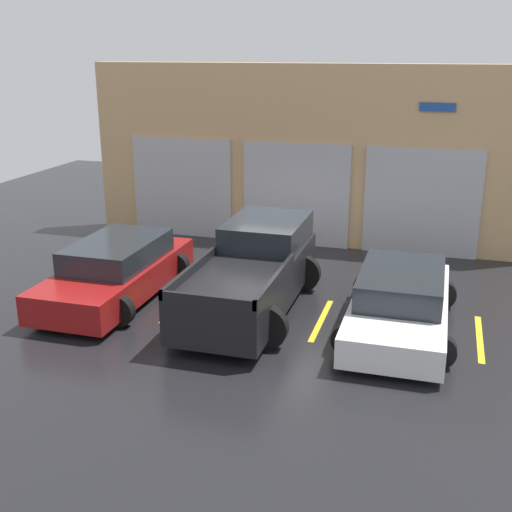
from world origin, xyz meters
The scene contains 9 objects.
ground_plane centered at (0.00, 0.00, 0.00)m, with size 28.00×28.00×0.00m, color black.
shophouse_building centered at (-0.01, 3.28, 2.44)m, with size 12.52×0.68×4.99m.
pickup_truck centered at (0.00, -1.91, 0.81)m, with size 2.44×5.05×1.70m.
sedan_white centered at (3.12, -2.13, 0.57)m, with size 2.22×4.60×1.21m.
sedan_side centered at (-3.12, -2.13, 0.62)m, with size 2.28×4.68×1.30m.
parking_stripe_far_left centered at (-4.68, -2.17, 0.00)m, with size 0.12×2.20×0.01m, color gold.
parking_stripe_left centered at (-1.56, -2.17, 0.00)m, with size 0.12×2.20×0.01m, color gold.
parking_stripe_centre centered at (1.56, -2.17, 0.00)m, with size 0.12×2.20×0.01m, color gold.
parking_stripe_right centered at (4.68, -2.17, 0.00)m, with size 0.12×2.20×0.01m, color gold.
Camera 1 is at (3.72, -14.28, 5.38)m, focal length 45.00 mm.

